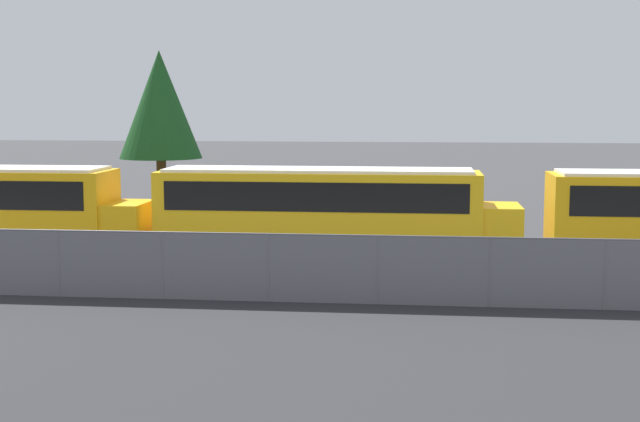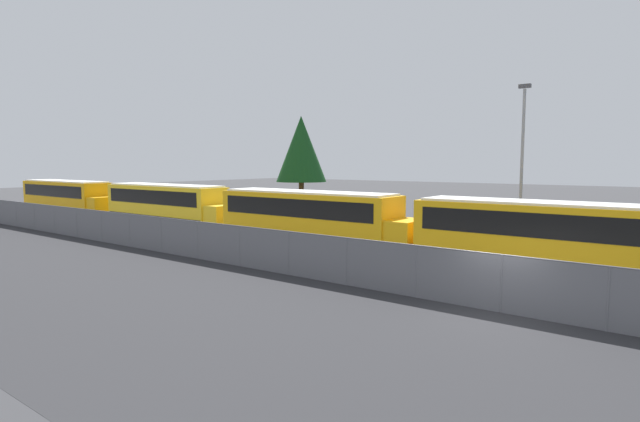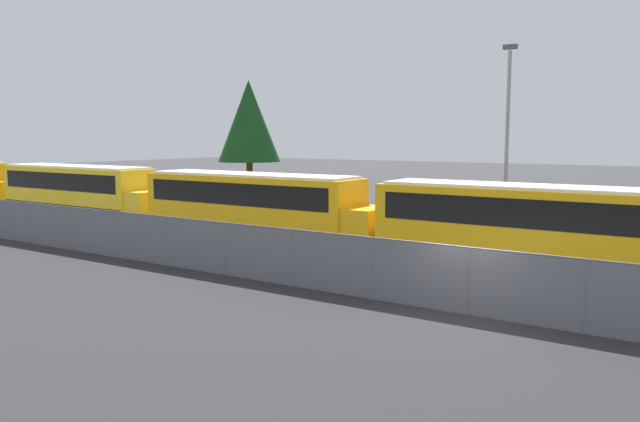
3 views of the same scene
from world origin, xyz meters
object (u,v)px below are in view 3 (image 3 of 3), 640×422
Objects in this scene: school_bus_2 at (255,203)px; light_pole at (507,139)px; school_bus_1 at (80,189)px; tree_0 at (249,121)px; school_bus_3 at (540,225)px.

light_pole is at bearing 33.59° from school_bus_2.
school_bus_1 is 23.46m from light_pole.
school_bus_2 is 11.52m from light_pole.
school_bus_3 is at bearing -27.24° from tree_0.
school_bus_2 is 1.00× the size of school_bus_3.
school_bus_2 is at bearing -49.00° from tree_0.
tree_0 reaches higher than school_bus_2.
school_bus_3 is at bearing -0.17° from school_bus_2.
school_bus_2 is at bearing 179.83° from school_bus_3.
tree_0 is at bearing 73.65° from school_bus_1.
tree_0 is (-22.43, 11.55, 3.99)m from school_bus_3.
school_bus_2 is at bearing -146.41° from light_pole.
tree_0 reaches higher than school_bus_1.
school_bus_1 is 1.37× the size of light_pole.
school_bus_3 is 7.52m from light_pole.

